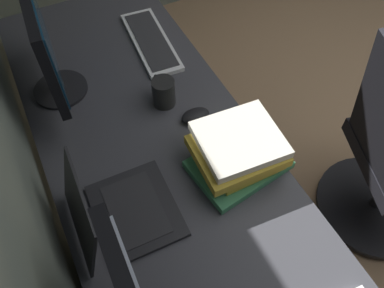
{
  "coord_description": "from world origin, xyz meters",
  "views": [
    {
      "loc": [
        -0.35,
        1.84,
        1.8
      ],
      "look_at": [
        0.2,
        1.56,
        0.95
      ],
      "focal_mm": 36.21,
      "sensor_mm": 36.0,
      "label": 1
    }
  ],
  "objects": [
    {
      "name": "coffee_mug",
      "position": [
        0.56,
        1.5,
        0.78
      ],
      "size": [
        0.12,
        0.08,
        0.11
      ],
      "color": "black",
      "rests_on": "desk"
    },
    {
      "name": "drawer_pedestal",
      "position": [
        0.08,
        1.64,
        0.35
      ],
      "size": [
        0.4,
        0.51,
        0.69
      ],
      "color": "#38383D",
      "rests_on": "ground"
    },
    {
      "name": "laptop_leftmost",
      "position": [
        0.2,
        1.82,
        0.78
      ],
      "size": [
        0.29,
        0.3,
        0.23
      ],
      "color": "black",
      "rests_on": "desk"
    },
    {
      "name": "monitor_primary",
      "position": [
        0.79,
        1.82,
        0.97
      ],
      "size": [
        0.52,
        0.2,
        0.42
      ],
      "color": "black",
      "rests_on": "desk"
    },
    {
      "name": "keyboard_spare",
      "position": [
        0.89,
        1.41,
        0.74
      ],
      "size": [
        0.43,
        0.17,
        0.02
      ],
      "color": "silver",
      "rests_on": "desk"
    },
    {
      "name": "mouse_main",
      "position": [
        0.44,
        1.43,
        0.75
      ],
      "size": [
        0.06,
        0.1,
        0.03
      ],
      "primitive_type": "ellipsoid",
      "color": "black",
      "rests_on": "desk"
    },
    {
      "name": "desk",
      "position": [
        0.2,
        1.61,
        0.67
      ],
      "size": [
        2.29,
        0.71,
        0.73
      ],
      "color": "#38383D",
      "rests_on": "ground"
    },
    {
      "name": "book_stack_near",
      "position": [
        0.2,
        1.4,
        0.79
      ],
      "size": [
        0.28,
        0.32,
        0.13
      ],
      "color": "#3D8456",
      "rests_on": "desk"
    }
  ]
}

